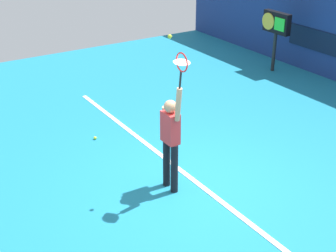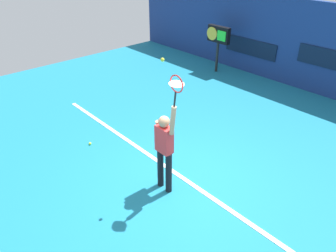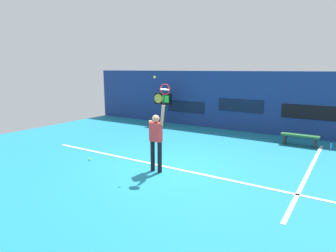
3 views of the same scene
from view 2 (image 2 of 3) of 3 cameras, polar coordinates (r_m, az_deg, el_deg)
name	(u,v)px [view 2 (image 2 of 3)]	position (r m, az deg, el deg)	size (l,w,h in m)	color
ground_plane	(181,182)	(6.98, 2.31, -9.93)	(18.00, 18.00, 0.00)	teal
back_wall	(335,53)	(11.48, 27.46, 11.42)	(18.00, 0.20, 2.87)	navy
sponsor_banner_center	(332,60)	(11.43, 26.99, 10.42)	(2.20, 0.03, 0.60)	#0C1933
sponsor_banner_portside	(250,47)	(12.81, 14.35, 13.34)	(2.20, 0.03, 0.60)	#0C1933
court_baseline	(185,180)	(7.04, 3.04, -9.45)	(10.00, 0.10, 0.01)	white
tennis_player	(165,147)	(6.23, -0.62, -3.79)	(0.56, 0.31, 1.99)	black
tennis_racket	(176,86)	(5.36, 1.48, 7.14)	(0.35, 0.27, 0.62)	black
tennis_ball	(163,60)	(5.49, -0.97, 11.65)	(0.07, 0.07, 0.07)	#CCE033
scoreboard_clock	(218,37)	(12.55, 8.91, 15.37)	(0.96, 0.20, 1.74)	black
spare_ball	(90,143)	(8.36, -13.63, -3.02)	(0.07, 0.07, 0.07)	#CCE033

